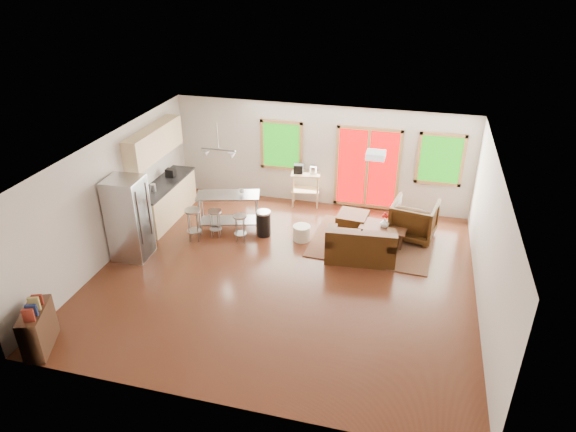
% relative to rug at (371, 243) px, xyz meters
% --- Properties ---
extents(floor, '(7.50, 7.00, 0.02)m').
position_rel_rug_xyz_m(floor, '(-1.57, -1.71, -0.02)').
color(floor, '#391A0F').
rests_on(floor, ground).
extents(ceiling, '(7.50, 7.00, 0.02)m').
position_rel_rug_xyz_m(ceiling, '(-1.57, -1.71, 2.60)').
color(ceiling, silver).
rests_on(ceiling, ground).
extents(back_wall, '(7.50, 0.02, 2.60)m').
position_rel_rug_xyz_m(back_wall, '(-1.57, 1.80, 1.29)').
color(back_wall, beige).
rests_on(back_wall, ground).
extents(left_wall, '(0.02, 7.00, 2.60)m').
position_rel_rug_xyz_m(left_wall, '(-5.33, -1.71, 1.29)').
color(left_wall, beige).
rests_on(left_wall, ground).
extents(right_wall, '(0.02, 7.00, 2.60)m').
position_rel_rug_xyz_m(right_wall, '(2.19, -1.71, 1.29)').
color(right_wall, beige).
rests_on(right_wall, ground).
extents(front_wall, '(7.50, 0.02, 2.60)m').
position_rel_rug_xyz_m(front_wall, '(-1.57, -5.22, 1.29)').
color(front_wall, beige).
rests_on(front_wall, ground).
extents(window_left, '(1.10, 0.05, 1.30)m').
position_rel_rug_xyz_m(window_left, '(-2.57, 1.75, 1.49)').
color(window_left, '#105009').
rests_on(window_left, back_wall).
extents(french_doors, '(1.60, 0.05, 2.10)m').
position_rel_rug_xyz_m(french_doors, '(-0.37, 1.75, 1.09)').
color(french_doors, '#A50001').
rests_on(french_doors, back_wall).
extents(window_right, '(1.10, 0.05, 1.30)m').
position_rel_rug_xyz_m(window_right, '(1.33, 1.75, 1.49)').
color(window_right, '#105009').
rests_on(window_right, back_wall).
extents(rug, '(2.74, 2.16, 0.03)m').
position_rel_rug_xyz_m(rug, '(0.00, 0.00, 0.00)').
color(rug, '#465633').
rests_on(rug, floor).
extents(loveseat, '(1.53, 0.95, 0.78)m').
position_rel_rug_xyz_m(loveseat, '(-0.16, -0.71, 0.30)').
color(loveseat, black).
rests_on(loveseat, floor).
extents(coffee_table, '(1.09, 0.73, 0.41)m').
position_rel_rug_xyz_m(coffee_table, '(0.24, 0.13, 0.34)').
color(coffee_table, '#392315').
rests_on(coffee_table, floor).
extents(armchair, '(1.10, 1.05, 0.99)m').
position_rel_rug_xyz_m(armchair, '(0.88, 0.54, 0.48)').
color(armchair, black).
rests_on(armchair, floor).
extents(ottoman, '(0.73, 0.73, 0.45)m').
position_rel_rug_xyz_m(ottoman, '(-0.51, 0.48, 0.21)').
color(ottoman, black).
rests_on(ottoman, floor).
extents(pouf, '(0.49, 0.49, 0.35)m').
position_rel_rug_xyz_m(pouf, '(-1.56, -0.23, 0.16)').
color(pouf, silver).
rests_on(pouf, floor).
extents(vase, '(0.21, 0.22, 0.35)m').
position_rel_rug_xyz_m(vase, '(0.25, 0.10, 0.51)').
color(vase, silver).
rests_on(vase, coffee_table).
extents(cabinets, '(0.64, 2.24, 2.30)m').
position_rel_rug_xyz_m(cabinets, '(-5.06, -0.01, 0.91)').
color(cabinets, tan).
rests_on(cabinets, floor).
extents(refrigerator, '(0.78, 0.74, 1.80)m').
position_rel_rug_xyz_m(refrigerator, '(-4.92, -1.81, 0.89)').
color(refrigerator, '#B7BABC').
rests_on(refrigerator, floor).
extents(island, '(1.54, 0.95, 0.91)m').
position_rel_rug_xyz_m(island, '(-3.33, -0.18, 0.61)').
color(island, '#B7BABC').
rests_on(island, floor).
extents(cup, '(0.13, 0.11, 0.12)m').
position_rel_rug_xyz_m(cup, '(-3.01, -0.10, 1.00)').
color(cup, silver).
rests_on(cup, island).
extents(bar_stool_a, '(0.46, 0.46, 0.77)m').
position_rel_rug_xyz_m(bar_stool_a, '(-3.93, -0.84, 0.56)').
color(bar_stool_a, '#B7BABC').
rests_on(bar_stool_a, floor).
extents(bar_stool_b, '(0.35, 0.35, 0.66)m').
position_rel_rug_xyz_m(bar_stool_b, '(-3.51, -0.58, 0.48)').
color(bar_stool_b, '#B7BABC').
rests_on(bar_stool_b, floor).
extents(bar_stool_c, '(0.36, 0.36, 0.65)m').
position_rel_rug_xyz_m(bar_stool_c, '(-2.89, -0.64, 0.47)').
color(bar_stool_c, '#B7BABC').
rests_on(bar_stool_c, floor).
extents(trash_can, '(0.43, 0.43, 0.61)m').
position_rel_rug_xyz_m(trash_can, '(-2.46, -0.24, 0.30)').
color(trash_can, black).
rests_on(trash_can, floor).
extents(kitchen_cart, '(0.80, 0.58, 1.12)m').
position_rel_rug_xyz_m(kitchen_cart, '(-1.91, 1.56, 0.75)').
color(kitchen_cart, tan).
rests_on(kitchen_cart, floor).
extents(bookshelf, '(0.62, 0.92, 1.01)m').
position_rel_rug_xyz_m(bookshelf, '(-4.92, -4.81, 0.38)').
color(bookshelf, '#392315').
rests_on(bookshelf, floor).
extents(ceiling_flush, '(0.35, 0.35, 0.12)m').
position_rel_rug_xyz_m(ceiling_flush, '(0.03, -1.11, 2.52)').
color(ceiling_flush, white).
rests_on(ceiling_flush, ceiling).
extents(pendant_light, '(0.80, 0.18, 0.79)m').
position_rel_rug_xyz_m(pendant_light, '(-3.47, -0.21, 1.88)').
color(pendant_light, gray).
rests_on(pendant_light, ceiling).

